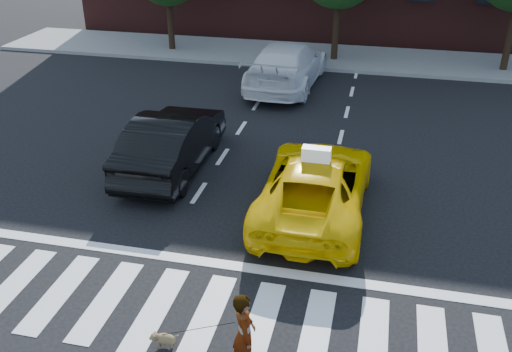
# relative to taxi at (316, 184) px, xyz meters

# --- Properties ---
(ground) EXTENTS (120.00, 120.00, 0.00)m
(ground) POSITION_rel_taxi_xyz_m (-1.40, -4.18, -0.73)
(ground) COLOR black
(ground) RESTS_ON ground
(crosswalk) EXTENTS (13.00, 2.40, 0.01)m
(crosswalk) POSITION_rel_taxi_xyz_m (-1.40, -4.18, -0.72)
(crosswalk) COLOR silver
(crosswalk) RESTS_ON ground
(stop_line) EXTENTS (12.00, 0.30, 0.01)m
(stop_line) POSITION_rel_taxi_xyz_m (-1.40, -2.58, -0.72)
(stop_line) COLOR silver
(stop_line) RESTS_ON ground
(sidewalk_far) EXTENTS (30.00, 4.00, 0.15)m
(sidewalk_far) POSITION_rel_taxi_xyz_m (-1.40, 13.32, -0.65)
(sidewalk_far) COLOR slate
(sidewalk_far) RESTS_ON ground
(taxi) EXTENTS (2.45, 5.24, 1.45)m
(taxi) POSITION_rel_taxi_xyz_m (0.00, 0.00, 0.00)
(taxi) COLOR #F1C005
(taxi) RESTS_ON ground
(black_sedan) EXTENTS (1.76, 4.91, 1.61)m
(black_sedan) POSITION_rel_taxi_xyz_m (-4.13, 1.46, 0.08)
(black_sedan) COLOR black
(black_sedan) RESTS_ON ground
(white_suv) EXTENTS (2.69, 5.96, 1.69)m
(white_suv) POSITION_rel_taxi_xyz_m (-2.35, 9.13, 0.12)
(white_suv) COLOR silver
(white_suv) RESTS_ON ground
(woman) EXTENTS (0.53, 0.64, 1.52)m
(woman) POSITION_rel_taxi_xyz_m (-0.43, -5.25, 0.03)
(woman) COLOR #999999
(woman) RESTS_ON ground
(dog) EXTENTS (0.51, 0.28, 0.29)m
(dog) POSITION_rel_taxi_xyz_m (-1.90, -5.07, -0.56)
(dog) COLOR #8F6549
(dog) RESTS_ON ground
(taxi_sign) EXTENTS (0.65, 0.28, 0.32)m
(taxi_sign) POSITION_rel_taxi_xyz_m (0.00, -0.20, 0.89)
(taxi_sign) COLOR white
(taxi_sign) RESTS_ON taxi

